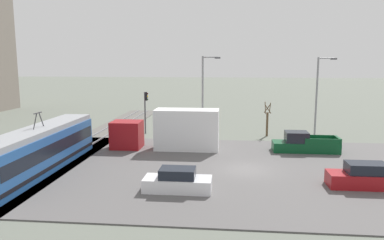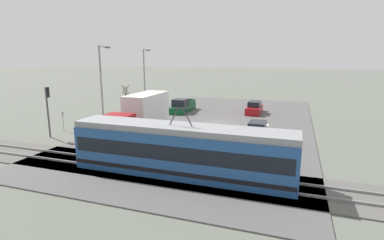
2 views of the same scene
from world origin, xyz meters
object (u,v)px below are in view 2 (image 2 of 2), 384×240
at_px(sedan_car_0, 257,131).
at_px(street_lamp_near_crossing, 102,80).
at_px(light_rail_tram, 181,151).
at_px(traffic_light_pole, 48,105).
at_px(no_parking_sign, 63,119).
at_px(box_truck, 140,115).
at_px(sedan_car_1, 254,108).
at_px(street_tree, 126,100).
at_px(street_lamp_mid_block, 145,74).
at_px(pickup_truck, 182,107).

xyz_separation_m(sedan_car_0, street_lamp_near_crossing, (17.25, -0.50, 4.29)).
bearing_deg(light_rail_tram, traffic_light_pole, -17.03).
relative_size(street_lamp_near_crossing, no_parking_sign, 4.27).
height_order(box_truck, no_parking_sign, box_truck).
bearing_deg(sedan_car_1, street_tree, -164.23).
xyz_separation_m(sedan_car_1, street_lamp_mid_block, (16.46, -0.54, 4.17)).
xyz_separation_m(street_tree, no_parking_sign, (0.48, 11.28, -0.45)).
height_order(sedan_car_0, no_parking_sign, no_parking_sign).
bearing_deg(traffic_light_pole, street_tree, -90.09).
xyz_separation_m(light_rail_tram, street_lamp_mid_block, (14.87, -23.39, 3.27)).
xyz_separation_m(street_tree, street_lamp_near_crossing, (-1.30, 6.81, 3.26)).
relative_size(traffic_light_pole, street_lamp_near_crossing, 0.55).
relative_size(box_truck, sedan_car_0, 2.33).
bearing_deg(sedan_car_0, traffic_light_pole, 18.44).
bearing_deg(sedan_car_1, no_parking_sign, -137.00).
bearing_deg(light_rail_tram, box_truck, -48.60).
bearing_deg(sedan_car_1, traffic_light_pole, -132.49).
bearing_deg(pickup_truck, light_rail_tram, 110.84).
distance_m(pickup_truck, traffic_light_pole, 17.81).
height_order(sedan_car_1, street_lamp_near_crossing, street_lamp_near_crossing).
bearing_deg(street_tree, sedan_car_1, -164.23).
distance_m(pickup_truck, street_lamp_mid_block, 8.53).
relative_size(pickup_truck, traffic_light_pole, 1.23).
xyz_separation_m(sedan_car_0, no_parking_sign, (19.03, 3.96, 0.57)).
distance_m(sedan_car_1, traffic_light_pole, 24.82).
height_order(sedan_car_0, sedan_car_1, sedan_car_1).
height_order(street_lamp_mid_block, no_parking_sign, street_lamp_mid_block).
bearing_deg(pickup_truck, street_tree, 19.96).
xyz_separation_m(traffic_light_pole, street_lamp_mid_block, (-0.23, -18.76, 1.82)).
bearing_deg(street_lamp_near_crossing, box_truck, 157.05).
bearing_deg(no_parking_sign, sedan_car_1, -137.00).
xyz_separation_m(sedan_car_1, no_parking_sign, (17.15, 15.99, 0.51)).
relative_size(light_rail_tram, street_lamp_mid_block, 1.67).
bearing_deg(no_parking_sign, box_truck, -166.36).
bearing_deg(no_parking_sign, sedan_car_0, -168.23).
height_order(box_truck, pickup_truck, box_truck).
bearing_deg(light_rail_tram, pickup_truck, -69.16).
xyz_separation_m(light_rail_tram, traffic_light_pole, (15.10, -4.62, 1.45)).
relative_size(light_rail_tram, street_tree, 3.81).
distance_m(light_rail_tram, street_lamp_near_crossing, 18.14).
bearing_deg(pickup_truck, sedan_car_0, 138.88).
height_order(light_rail_tram, traffic_light_pole, traffic_light_pole).
bearing_deg(sedan_car_1, box_truck, -123.47).
xyz_separation_m(light_rail_tram, street_tree, (15.08, -18.14, 0.06)).
bearing_deg(box_truck, sedan_car_1, -123.47).
distance_m(sedan_car_0, street_tree, 19.97).
distance_m(light_rail_tram, pickup_truck, 22.21).
relative_size(box_truck, street_lamp_mid_block, 1.16).
xyz_separation_m(light_rail_tram, pickup_truck, (7.90, -20.74, -0.88)).
relative_size(street_lamp_mid_block, no_parking_sign, 4.22).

